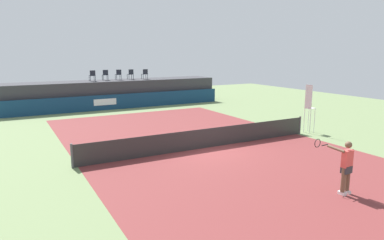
# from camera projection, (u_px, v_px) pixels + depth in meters

# --- Properties ---
(ground_plane) EXTENTS (48.00, 48.00, 0.00)m
(ground_plane) POSITION_uv_depth(u_px,v_px,m) (178.00, 135.00, 19.40)
(ground_plane) COLOR #6B7F51
(court_inner) EXTENTS (12.00, 22.00, 0.00)m
(court_inner) POSITION_uv_depth(u_px,v_px,m) (206.00, 148.00, 16.82)
(court_inner) COLOR maroon
(court_inner) RESTS_ON ground
(sponsor_wall) EXTENTS (18.00, 0.22, 1.20)m
(sponsor_wall) POSITION_uv_depth(u_px,v_px,m) (121.00, 101.00, 28.32)
(sponsor_wall) COLOR navy
(sponsor_wall) RESTS_ON ground
(spectator_platform) EXTENTS (18.00, 2.80, 2.20)m
(spectator_platform) POSITION_uv_depth(u_px,v_px,m) (114.00, 93.00, 29.78)
(spectator_platform) COLOR #38383D
(spectator_platform) RESTS_ON ground
(spectator_chair_far_left) EXTENTS (0.45, 0.45, 0.89)m
(spectator_chair_far_left) POSITION_uv_depth(u_px,v_px,m) (92.00, 75.00, 28.47)
(spectator_chair_far_left) COLOR #1E232D
(spectator_chair_far_left) RESTS_ON spectator_platform
(spectator_chair_left) EXTENTS (0.46, 0.46, 0.89)m
(spectator_chair_left) POSITION_uv_depth(u_px,v_px,m) (105.00, 75.00, 29.35)
(spectator_chair_left) COLOR #1E232D
(spectator_chair_left) RESTS_ON spectator_platform
(spectator_chair_center) EXTENTS (0.44, 0.44, 0.89)m
(spectator_chair_center) POSITION_uv_depth(u_px,v_px,m) (118.00, 74.00, 29.82)
(spectator_chair_center) COLOR #1E232D
(spectator_chair_center) RESTS_ON spectator_platform
(spectator_chair_right) EXTENTS (0.47, 0.47, 0.89)m
(spectator_chair_right) POSITION_uv_depth(u_px,v_px,m) (131.00, 74.00, 30.23)
(spectator_chair_right) COLOR #1E232D
(spectator_chair_right) RESTS_ON spectator_platform
(spectator_chair_far_right) EXTENTS (0.45, 0.45, 0.89)m
(spectator_chair_far_right) POSITION_uv_depth(u_px,v_px,m) (145.00, 74.00, 30.50)
(spectator_chair_far_right) COLOR #1E232D
(spectator_chair_far_right) RESTS_ON spectator_platform
(umpire_chair) EXTENTS (0.50, 0.50, 2.76)m
(umpire_chair) POSITION_uv_depth(u_px,v_px,m) (309.00, 105.00, 19.70)
(umpire_chair) COLOR white
(umpire_chair) RESTS_ON ground
(tennis_net) EXTENTS (12.40, 0.02, 0.95)m
(tennis_net) POSITION_uv_depth(u_px,v_px,m) (206.00, 138.00, 16.72)
(tennis_net) COLOR #2D2D2D
(tennis_net) RESTS_ON ground
(net_post_near) EXTENTS (0.10, 0.10, 1.00)m
(net_post_near) POSITION_uv_depth(u_px,v_px,m) (72.00, 156.00, 13.80)
(net_post_near) COLOR #4C4C51
(net_post_near) RESTS_ON ground
(net_post_far) EXTENTS (0.10, 0.10, 1.00)m
(net_post_far) POSITION_uv_depth(u_px,v_px,m) (300.00, 125.00, 19.64)
(net_post_far) COLOR #4C4C51
(net_post_far) RESTS_ON ground
(tennis_player) EXTENTS (0.74, 1.13, 1.77)m
(tennis_player) POSITION_uv_depth(u_px,v_px,m) (346.00, 166.00, 11.19)
(tennis_player) COLOR white
(tennis_player) RESTS_ON court_inner
(tennis_ball) EXTENTS (0.07, 0.07, 0.07)m
(tennis_ball) POSITION_uv_depth(u_px,v_px,m) (280.00, 132.00, 19.89)
(tennis_ball) COLOR #D8EA33
(tennis_ball) RESTS_ON court_inner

